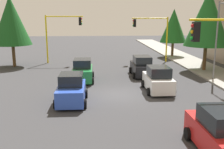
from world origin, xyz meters
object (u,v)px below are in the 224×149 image
(traffic_signal_far_left, at_px, (153,30))
(tree_opposite_side, at_px, (11,21))
(tree_roadside_mid, at_px, (208,18))
(tree_roadside_far, at_px, (174,26))
(traffic_signal_far_right, at_px, (61,30))
(car_red, at_px, (219,133))
(car_green, at_px, (83,71))
(car_black, at_px, (142,67))
(car_white, at_px, (158,80))
(car_blue, at_px, (71,90))
(street_lamp_curbside, at_px, (219,32))

(traffic_signal_far_left, height_order, tree_opposite_side, tree_opposite_side)
(tree_roadside_mid, height_order, tree_roadside_far, tree_roadside_mid)
(traffic_signal_far_right, distance_m, traffic_signal_far_left, 11.42)
(tree_roadside_far, distance_m, car_red, 27.59)
(tree_roadside_mid, xyz_separation_m, car_red, (16.72, -6.41, -4.67))
(traffic_signal_far_left, distance_m, car_red, 23.02)
(traffic_signal_far_left, distance_m, tree_roadside_mid, 7.56)
(tree_opposite_side, bearing_deg, car_green, 47.62)
(traffic_signal_far_left, bearing_deg, tree_roadside_mid, 35.69)
(tree_roadside_far, bearing_deg, car_black, -28.97)
(tree_roadside_mid, relative_size, tree_roadside_far, 1.25)
(car_black, relative_size, car_red, 1.05)
(tree_roadside_mid, height_order, car_white, tree_roadside_mid)
(traffic_signal_far_left, bearing_deg, car_blue, -29.61)
(traffic_signal_far_right, bearing_deg, tree_roadside_far, 104.72)
(traffic_signal_far_left, bearing_deg, traffic_signal_far_right, -90.00)
(street_lamp_curbside, relative_size, tree_roadside_mid, 0.83)
(traffic_signal_far_right, xyz_separation_m, car_green, (9.54, 2.98, -3.24))
(street_lamp_curbside, relative_size, tree_roadside_far, 1.04)
(car_white, bearing_deg, tree_roadside_far, 160.14)
(tree_opposite_side, height_order, car_green, tree_opposite_side)
(tree_opposite_side, height_order, car_red, tree_opposite_side)
(tree_opposite_side, xyz_separation_m, car_blue, (13.65, 7.80, -4.33))
(traffic_signal_far_right, xyz_separation_m, tree_opposite_side, (2.00, -5.28, 1.10))
(tree_roadside_mid, height_order, car_red, tree_roadside_mid)
(car_green, relative_size, car_red, 0.99)
(traffic_signal_far_left, bearing_deg, tree_opposite_side, -83.17)
(car_black, height_order, car_red, same)
(tree_roadside_mid, bearing_deg, car_white, -42.71)
(tree_roadside_mid, bearing_deg, traffic_signal_far_right, -110.89)
(traffic_signal_far_left, relative_size, car_green, 1.48)
(tree_roadside_mid, distance_m, tree_roadside_far, 10.08)
(street_lamp_curbside, height_order, tree_roadside_mid, tree_roadside_mid)
(tree_opposite_side, relative_size, car_blue, 2.18)
(traffic_signal_far_left, bearing_deg, tree_roadside_far, 136.39)
(traffic_signal_far_left, height_order, car_red, traffic_signal_far_left)
(traffic_signal_far_right, distance_m, car_white, 16.38)
(street_lamp_curbside, xyz_separation_m, car_blue, (5.26, -12.40, -3.45))
(tree_roadside_far, distance_m, car_blue, 23.66)
(car_black, distance_m, car_red, 14.89)
(car_blue, bearing_deg, car_white, 109.89)
(traffic_signal_far_left, relative_size, car_red, 1.47)
(car_green, xyz_separation_m, car_red, (13.18, 6.34, -0.00))
(tree_opposite_side, bearing_deg, street_lamp_curbside, 67.45)
(traffic_signal_far_left, relative_size, tree_roadside_mid, 0.66)
(tree_roadside_far, xyz_separation_m, car_black, (11.84, -6.55, -3.52))
(tree_roadside_far, height_order, car_green, tree_roadside_far)
(traffic_signal_far_right, bearing_deg, car_blue, 9.15)
(car_white, height_order, car_blue, same)
(street_lamp_curbside, bearing_deg, car_green, -94.08)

